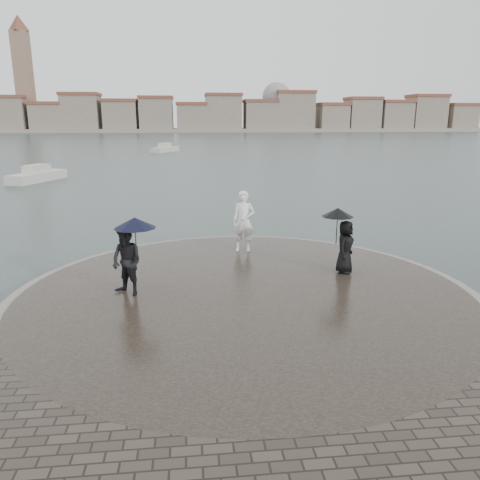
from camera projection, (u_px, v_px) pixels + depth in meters
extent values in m
plane|color=#2B3835|center=(266.00, 372.00, 9.24)|extent=(400.00, 400.00, 0.00)
cylinder|color=gray|center=(245.00, 299.00, 12.56)|extent=(12.50, 12.50, 0.32)
cylinder|color=#2D261E|center=(245.00, 298.00, 12.56)|extent=(11.90, 11.90, 0.36)
imported|color=white|center=(244.00, 221.00, 16.10)|extent=(0.87, 0.69, 2.10)
imported|color=black|center=(127.00, 262.00, 12.11)|extent=(1.11, 1.06, 1.80)
cylinder|color=black|center=(136.00, 243.00, 12.11)|extent=(0.02, 0.02, 0.90)
cone|color=black|center=(135.00, 223.00, 11.97)|extent=(1.10, 1.10, 0.28)
imported|color=black|center=(345.00, 247.00, 13.90)|extent=(0.85, 0.92, 1.58)
cylinder|color=black|center=(337.00, 230.00, 13.84)|extent=(0.02, 0.02, 0.90)
cone|color=black|center=(338.00, 212.00, 13.71)|extent=(0.95, 0.95, 0.26)
cube|color=gray|center=(192.00, 130.00, 165.84)|extent=(260.00, 20.00, 1.20)
cube|color=gray|center=(11.00, 116.00, 155.45)|extent=(11.00, 10.00, 11.00)
cube|color=brown|center=(8.00, 97.00, 153.93)|extent=(11.60, 10.60, 1.00)
cube|color=gray|center=(48.00, 119.00, 156.96)|extent=(10.00, 10.00, 9.00)
cube|color=brown|center=(47.00, 103.00, 155.69)|extent=(10.60, 10.60, 1.00)
cube|color=gray|center=(82.00, 114.00, 157.72)|extent=(12.00, 10.00, 12.00)
cube|color=brown|center=(80.00, 94.00, 156.08)|extent=(12.60, 10.60, 1.00)
cube|color=gray|center=(121.00, 117.00, 159.33)|extent=(11.00, 10.00, 10.00)
cube|color=brown|center=(120.00, 100.00, 157.94)|extent=(11.60, 10.60, 1.00)
cube|color=gray|center=(157.00, 116.00, 160.46)|extent=(11.00, 10.00, 11.00)
cube|color=brown|center=(156.00, 98.00, 158.94)|extent=(11.60, 10.60, 1.00)
cube|color=gray|center=(192.00, 119.00, 161.96)|extent=(10.00, 10.00, 9.00)
cube|color=brown|center=(191.00, 104.00, 160.70)|extent=(10.60, 10.60, 1.00)
cube|color=gray|center=(223.00, 114.00, 162.73)|extent=(12.00, 10.00, 12.00)
cube|color=brown|center=(223.00, 95.00, 161.08)|extent=(12.60, 10.60, 1.00)
cube|color=gray|center=(260.00, 117.00, 164.34)|extent=(11.00, 10.00, 10.00)
cube|color=brown|center=(260.00, 101.00, 162.95)|extent=(11.60, 10.60, 1.00)
cube|color=gray|center=(294.00, 113.00, 165.21)|extent=(13.00, 10.00, 13.00)
cube|color=brown|center=(294.00, 92.00, 163.44)|extent=(13.60, 10.60, 1.00)
cube|color=gray|center=(332.00, 119.00, 167.18)|extent=(10.00, 10.00, 9.00)
cube|color=brown|center=(333.00, 104.00, 165.91)|extent=(10.60, 10.60, 1.00)
cube|color=gray|center=(362.00, 116.00, 168.07)|extent=(11.00, 10.00, 11.00)
cube|color=brown|center=(363.00, 98.00, 166.55)|extent=(11.60, 10.60, 1.00)
cube|color=gray|center=(394.00, 117.00, 169.45)|extent=(11.00, 10.00, 10.00)
cube|color=brown|center=(395.00, 102.00, 168.06)|extent=(11.60, 10.60, 1.00)
cube|color=gray|center=(426.00, 114.00, 170.45)|extent=(12.00, 10.00, 12.00)
cube|color=brown|center=(427.00, 96.00, 168.80)|extent=(12.60, 10.60, 1.00)
cube|color=gray|center=(459.00, 119.00, 172.19)|extent=(10.00, 10.00, 9.00)
cube|color=brown|center=(460.00, 105.00, 170.92)|extent=(10.60, 10.60, 1.00)
cube|color=#846654|center=(25.00, 83.00, 155.24)|extent=(5.00, 5.00, 32.00)
cone|color=brown|center=(18.00, 23.00, 150.54)|extent=(6.80, 6.80, 5.00)
sphere|color=gray|center=(276.00, 97.00, 165.12)|extent=(10.00, 10.00, 10.00)
cube|color=beige|center=(38.00, 178.00, 36.89)|extent=(3.45, 5.71, 0.90)
cube|color=beige|center=(37.00, 170.00, 36.74)|extent=(1.83, 2.30, 0.90)
cube|color=beige|center=(165.00, 150.00, 68.33)|extent=(4.02, 5.60, 0.90)
cube|color=beige|center=(165.00, 146.00, 68.18)|extent=(2.00, 2.33, 0.90)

